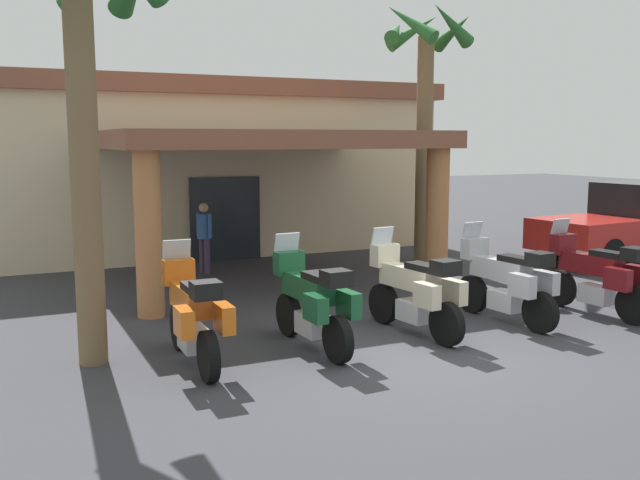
% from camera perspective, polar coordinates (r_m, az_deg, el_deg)
% --- Properties ---
extents(ground_plane, '(80.00, 80.00, 0.00)m').
position_cam_1_polar(ground_plane, '(10.41, 7.89, -8.90)').
color(ground_plane, '#38383D').
extents(motel_building, '(12.92, 12.69, 4.56)m').
position_cam_1_polar(motel_building, '(20.99, -10.43, 6.04)').
color(motel_building, beige).
rests_on(motel_building, ground_plane).
extents(motorcycle_orange, '(0.71, 2.21, 1.61)m').
position_cam_1_polar(motorcycle_orange, '(9.71, -10.20, -5.92)').
color(motorcycle_orange, black).
rests_on(motorcycle_orange, ground_plane).
extents(motorcycle_green, '(0.72, 2.21, 1.61)m').
position_cam_1_polar(motorcycle_green, '(10.28, -0.61, -5.00)').
color(motorcycle_green, black).
rests_on(motorcycle_green, ground_plane).
extents(motorcycle_cream, '(0.74, 2.21, 1.61)m').
position_cam_1_polar(motorcycle_cream, '(11.13, 7.63, -4.05)').
color(motorcycle_cream, black).
rests_on(motorcycle_cream, ground_plane).
extents(motorcycle_silver, '(0.73, 2.21, 1.61)m').
position_cam_1_polar(motorcycle_silver, '(12.14, 14.77, -3.24)').
color(motorcycle_silver, black).
rests_on(motorcycle_silver, ground_plane).
extents(motorcycle_maroon, '(0.73, 2.21, 1.61)m').
position_cam_1_polar(motorcycle_maroon, '(13.15, 21.43, -2.67)').
color(motorcycle_maroon, black).
rests_on(motorcycle_maroon, ground_plane).
extents(pedestrian, '(0.32, 0.51, 1.61)m').
position_cam_1_polar(pedestrian, '(16.27, -9.30, 0.56)').
color(pedestrian, '#3F334C').
rests_on(pedestrian, ground_plane).
extents(pickup_truck_red, '(5.34, 2.33, 1.95)m').
position_cam_1_polar(pickup_truck_red, '(19.35, 23.63, 1.22)').
color(pickup_truck_red, black).
rests_on(pickup_truck_red, ground_plane).
extents(palm_tree_roadside, '(2.42, 2.50, 5.91)m').
position_cam_1_polar(palm_tree_roadside, '(9.94, -18.79, 14.51)').
color(palm_tree_roadside, brown).
rests_on(palm_tree_roadside, ground_plane).
extents(palm_tree_near_portico, '(2.16, 2.26, 6.28)m').
position_cam_1_polar(palm_tree_near_portico, '(17.78, 8.39, 12.06)').
color(palm_tree_near_portico, brown).
rests_on(palm_tree_near_portico, ground_plane).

